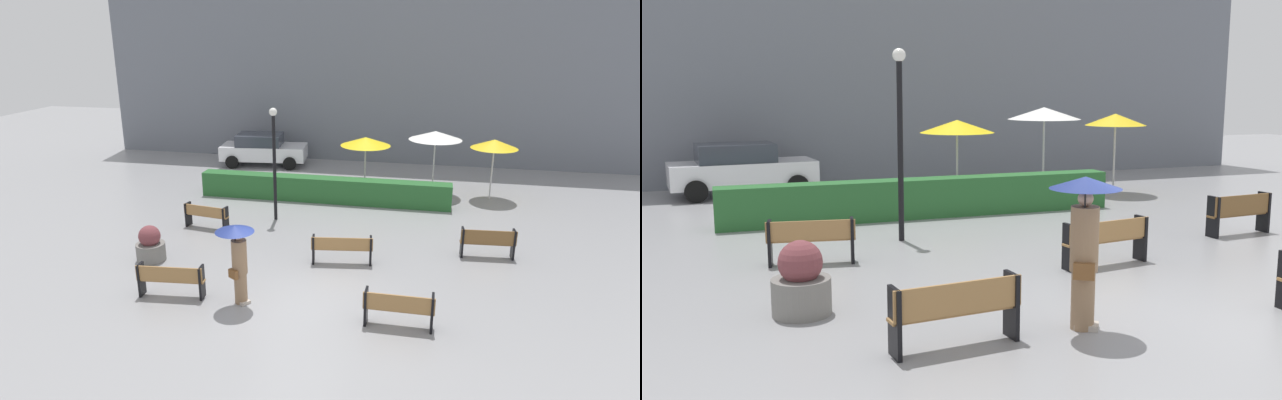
% 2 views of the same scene
% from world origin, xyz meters
% --- Properties ---
extents(ground_plane, '(60.00, 60.00, 0.00)m').
position_xyz_m(ground_plane, '(0.00, 0.00, 0.00)').
color(ground_plane, gray).
extents(bench_near_left, '(1.75, 0.52, 0.88)m').
position_xyz_m(bench_near_left, '(-3.12, -0.29, 0.52)').
color(bench_near_left, '#9E7242').
rests_on(bench_near_left, ground).
extents(bench_near_right, '(1.63, 0.38, 0.87)m').
position_xyz_m(bench_near_right, '(2.68, -0.54, 0.51)').
color(bench_near_right, '#9E7242').
rests_on(bench_near_right, ground).
extents(bench_mid_center, '(1.81, 0.58, 0.85)m').
position_xyz_m(bench_mid_center, '(0.80, 2.65, 0.52)').
color(bench_mid_center, '#9E7242').
rests_on(bench_mid_center, ground).
extents(bench_far_left, '(1.63, 0.58, 0.84)m').
position_xyz_m(bench_far_left, '(-4.27, 4.56, 0.50)').
color(bench_far_left, '#9E7242').
rests_on(bench_far_left, ground).
extents(bench_far_right, '(1.63, 0.48, 0.90)m').
position_xyz_m(bench_far_right, '(4.99, 4.01, 0.53)').
color(bench_far_right, brown).
rests_on(bench_far_right, ground).
extents(pedestrian_with_umbrella, '(0.95, 0.95, 2.10)m').
position_xyz_m(pedestrian_with_umbrella, '(-1.30, -0.21, 1.35)').
color(pedestrian_with_umbrella, '#8C6B4C').
rests_on(pedestrian_with_umbrella, ground).
extents(planter_pot, '(0.85, 0.85, 1.09)m').
position_xyz_m(planter_pot, '(-4.79, 1.71, 0.47)').
color(planter_pot, slate).
rests_on(planter_pot, ground).
extents(lamp_post, '(0.28, 0.28, 4.02)m').
position_xyz_m(lamp_post, '(-2.20, 5.95, 2.46)').
color(lamp_post, black).
rests_on(lamp_post, ground).
extents(patio_umbrella_yellow, '(2.07, 2.07, 2.34)m').
position_xyz_m(patio_umbrella_yellow, '(0.47, 10.04, 2.16)').
color(patio_umbrella_yellow, silver).
rests_on(patio_umbrella_yellow, ground).
extents(patio_umbrella_white, '(2.14, 2.14, 2.65)m').
position_xyz_m(patio_umbrella_white, '(3.26, 10.31, 2.46)').
color(patio_umbrella_white, silver).
rests_on(patio_umbrella_white, ground).
extents(patio_umbrella_yellow_far, '(1.83, 1.83, 2.44)m').
position_xyz_m(patio_umbrella_yellow_far, '(5.55, 10.13, 2.25)').
color(patio_umbrella_yellow_far, silver).
rests_on(patio_umbrella_yellow_far, ground).
extents(hedge_strip, '(9.98, 0.70, 0.97)m').
position_xyz_m(hedge_strip, '(-0.97, 8.40, 0.49)').
color(hedge_strip, '#28602D').
rests_on(hedge_strip, ground).
extents(building_facade, '(28.00, 1.20, 9.94)m').
position_xyz_m(building_facade, '(0.00, 16.00, 4.97)').
color(building_facade, slate).
rests_on(building_facade, ground).
extents(parked_car, '(4.37, 2.34, 1.57)m').
position_xyz_m(parked_car, '(-5.15, 13.61, 0.82)').
color(parked_car, silver).
rests_on(parked_car, ground).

